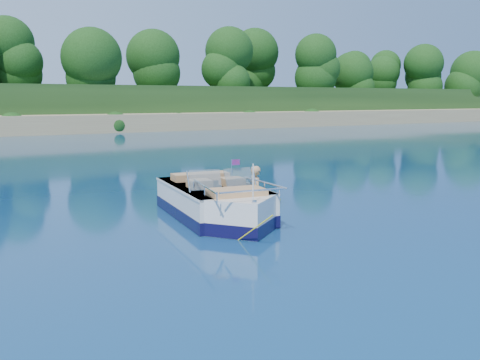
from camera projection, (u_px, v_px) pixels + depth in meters
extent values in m
plane|color=#0B244D|center=(189.00, 247.00, 10.23)|extent=(160.00, 160.00, 0.00)
cylinder|color=black|center=(206.00, 99.00, 53.95)|extent=(0.44, 0.44, 2.60)
sphere|color=black|center=(206.00, 74.00, 53.58)|extent=(4.29, 4.29, 4.29)
cylinder|color=black|center=(396.00, 97.00, 68.92)|extent=(0.44, 0.44, 3.00)
sphere|color=black|center=(397.00, 75.00, 68.49)|extent=(4.95, 4.95, 4.95)
cube|color=silver|center=(213.00, 205.00, 12.89)|extent=(2.23, 3.66, 0.97)
cube|color=silver|center=(239.00, 219.00, 11.39)|extent=(1.83, 1.83, 0.97)
cube|color=#0E0B33|center=(213.00, 210.00, 12.91)|extent=(2.26, 3.70, 0.28)
cube|color=#0E0B33|center=(239.00, 225.00, 11.41)|extent=(1.86, 1.86, 0.28)
cube|color=tan|center=(209.00, 192.00, 13.10)|extent=(1.74, 2.59, 0.09)
cube|color=silver|center=(213.00, 186.00, 12.82)|extent=(2.26, 3.67, 0.06)
cube|color=black|center=(189.00, 191.00, 14.61)|extent=(0.54, 0.38, 0.83)
cube|color=#8C9EA5|center=(205.00, 180.00, 12.04)|extent=(0.75, 0.42, 0.45)
cube|color=#8C9EA5|center=(239.00, 178.00, 12.36)|extent=(0.72, 0.26, 0.45)
cube|color=tan|center=(199.00, 188.00, 12.45)|extent=(0.56, 0.56, 0.37)
cube|color=tan|center=(232.00, 185.00, 12.77)|extent=(0.56, 0.56, 0.37)
cube|color=tan|center=(200.00, 180.00, 13.65)|extent=(1.48, 0.67, 0.35)
cube|color=tan|center=(236.00, 196.00, 11.48)|extent=(1.28, 0.83, 0.31)
cylinder|color=silver|center=(253.00, 183.00, 10.63)|extent=(0.03, 0.03, 0.78)
cube|color=red|center=(236.00, 162.00, 12.27)|extent=(0.20, 0.04, 0.13)
cube|color=silver|center=(254.00, 201.00, 10.64)|extent=(0.10, 0.07, 0.05)
cylinder|color=yellow|center=(254.00, 229.00, 10.36)|extent=(0.25, 0.97, 0.70)
torus|color=#E3D100|center=(256.00, 199.00, 14.61)|extent=(1.56, 1.56, 0.35)
torus|color=#BB1809|center=(256.00, 199.00, 14.61)|extent=(1.28, 1.28, 0.12)
imported|color=tan|center=(255.00, 203.00, 14.51)|extent=(0.48, 0.85, 1.57)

